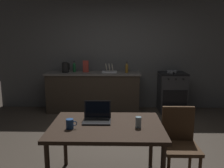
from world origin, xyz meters
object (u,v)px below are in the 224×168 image
at_px(dining_table, 107,130).
at_px(coffee_mug, 70,124).
at_px(stove_oven, 172,92).
at_px(drinking_glass, 138,122).
at_px(dish_rack, 109,70).
at_px(bottle, 127,68).
at_px(chair, 179,140).
at_px(frying_pan, 172,72).
at_px(bottle_b, 74,67).
at_px(laptop, 97,117).
at_px(electric_kettle, 65,67).
at_px(cereal_box, 86,66).

xyz_separation_m(dining_table, coffee_mug, (-0.39, -0.12, 0.12)).
relative_size(stove_oven, drinking_glass, 7.77).
height_order(drinking_glass, dish_rack, dish_rack).
distance_m(stove_oven, bottle, 1.21).
height_order(chair, dish_rack, dish_rack).
bearing_deg(dish_rack, bottle, -7.18).
relative_size(bottle, dish_rack, 0.74).
bearing_deg(bottle, chair, -79.48).
distance_m(chair, drinking_glass, 0.60).
xyz_separation_m(frying_pan, bottle_b, (-2.26, 0.11, 0.09)).
xyz_separation_m(laptop, dish_rack, (0.06, 2.77, 0.20)).
bearing_deg(bottle, stove_oven, 2.56).
distance_m(frying_pan, bottle_b, 2.27).
xyz_separation_m(coffee_mug, dish_rack, (0.33, 3.01, 0.19)).
relative_size(bottle, drinking_glass, 2.14).
relative_size(dining_table, drinking_glass, 10.63).
height_order(electric_kettle, drinking_glass, electric_kettle).
xyz_separation_m(stove_oven, dish_rack, (-1.46, 0.00, 0.51)).
bearing_deg(coffee_mug, electric_kettle, 102.90).
relative_size(electric_kettle, drinking_glass, 2.06).
xyz_separation_m(dining_table, drinking_glass, (0.35, -0.08, 0.13)).
xyz_separation_m(laptop, drinking_glass, (0.46, -0.19, 0.01)).
bearing_deg(frying_pan, drinking_glass, -109.34).
bearing_deg(stove_oven, bottle_b, 177.94).
bearing_deg(dish_rack, frying_pan, -1.17).
height_order(bottle, frying_pan, bottle).
bearing_deg(chair, drinking_glass, 178.47).
relative_size(coffee_mug, drinking_glass, 1.01).
bearing_deg(stove_oven, frying_pan, -135.58).
bearing_deg(laptop, bottle, 93.15).
xyz_separation_m(chair, frying_pan, (0.53, 2.76, 0.44)).
relative_size(laptop, frying_pan, 0.78).
xyz_separation_m(stove_oven, bottle_b, (-2.29, 0.08, 0.58)).
distance_m(stove_oven, drinking_glass, 3.16).
height_order(stove_oven, frying_pan, frying_pan).
relative_size(bottle, coffee_mug, 2.11).
distance_m(drinking_glass, cereal_box, 3.14).
relative_size(chair, bottle_b, 3.51).
height_order(electric_kettle, frying_pan, electric_kettle).
distance_m(electric_kettle, frying_pan, 2.46).
height_order(chair, drinking_glass, chair).
bearing_deg(stove_oven, bottle, -177.44).
distance_m(laptop, cereal_box, 2.85).
bearing_deg(laptop, coffee_mug, -126.32).
distance_m(coffee_mug, cereal_box, 3.05).
xyz_separation_m(stove_oven, dining_table, (-1.41, -2.88, 0.19)).
bearing_deg(drinking_glass, bottle, 90.16).
bearing_deg(drinking_glass, laptop, 157.84).
bearing_deg(electric_kettle, drinking_glass, -64.30).
distance_m(electric_kettle, cereal_box, 0.47).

